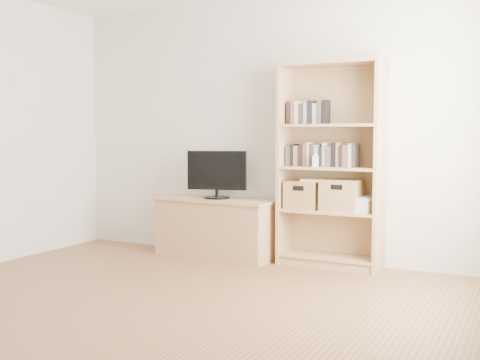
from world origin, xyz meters
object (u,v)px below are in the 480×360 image
Objects in this scene: basket_right at (342,195)px; laptop at (320,180)px; bookshelf at (330,164)px; television at (217,175)px; basket_left at (304,195)px; baby_monitor at (315,161)px; tv_stand at (217,229)px.

basket_right is 0.25m from laptop.
laptop is at bearing -166.14° from bookshelf.
laptop is (-0.09, -0.02, -0.15)m from bookshelf.
television is at bearing -174.93° from basket_right.
basket_right is at bearing 2.75° from basket_left.
laptop is (0.17, -0.02, 0.15)m from basket_left.
bookshelf is 19.10× the size of baby_monitor.
tv_stand is at bearing -172.08° from basket_left.
television is (-0.00, 0.00, 0.55)m from tv_stand.
basket_right reaches higher than laptop.
bookshelf is at bearing -10.11° from television.
television reaches higher than tv_stand.
laptop is (1.09, 0.04, -0.02)m from television.
bookshelf is at bearing 37.56° from baby_monitor.
television is at bearing -175.70° from bookshelf.
laptop is at bearing -10.95° from television.
baby_monitor is 0.20m from laptop.
television is 1.90× the size of basket_left.
bookshelf reaches higher than baby_monitor.
baby_monitor is (1.07, -0.04, 0.71)m from tv_stand.
bookshelf reaches higher than basket_right.
baby_monitor is at bearing -93.87° from laptop.
laptop is (1.09, 0.04, 0.53)m from tv_stand.
tv_stand is at bearing 171.53° from baby_monitor.
bookshelf is 0.39m from basket_left.
basket_right reaches higher than basket_left.
bookshelf is 0.31m from basket_right.
television is (-1.18, -0.06, -0.13)m from bookshelf.
tv_stand is 4.02× the size of laptop.
basket_left is (0.92, 0.06, -0.17)m from television.
basket_left is at bearing 138.40° from baby_monitor.
laptop is at bearing -3.27° from basket_left.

